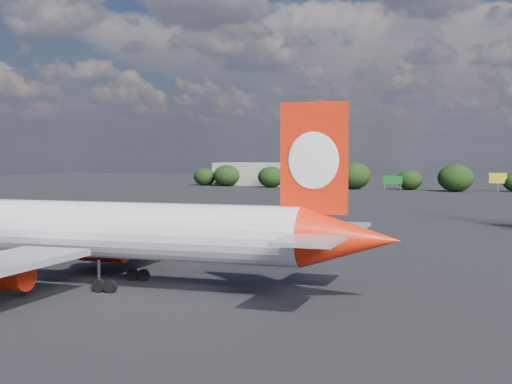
% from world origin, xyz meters
% --- Properties ---
extents(ground, '(500.00, 500.00, 0.00)m').
position_xyz_m(ground, '(0.00, 60.00, 0.00)').
color(ground, black).
rests_on(ground, ground).
extents(qantas_airliner, '(45.42, 43.30, 14.82)m').
position_xyz_m(qantas_airliner, '(3.83, 9.93, 4.51)').
color(qantas_airliner, white).
rests_on(qantas_airliner, ground).
extents(terminal_building, '(42.00, 16.00, 8.00)m').
position_xyz_m(terminal_building, '(-65.00, 192.00, 4.00)').
color(terminal_building, gray).
rests_on(terminal_building, ground).
extents(highway_sign, '(6.00, 0.30, 4.50)m').
position_xyz_m(highway_sign, '(-18.00, 176.00, 3.13)').
color(highway_sign, '#156C27').
rests_on(highway_sign, ground).
extents(billboard_yellow, '(5.00, 0.30, 5.50)m').
position_xyz_m(billboard_yellow, '(12.00, 182.00, 3.87)').
color(billboard_yellow, yellow).
rests_on(billboard_yellow, ground).
extents(horizon_treeline, '(203.61, 16.81, 9.33)m').
position_xyz_m(horizon_treeline, '(11.66, 179.52, 3.86)').
color(horizon_treeline, black).
rests_on(horizon_treeline, ground).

